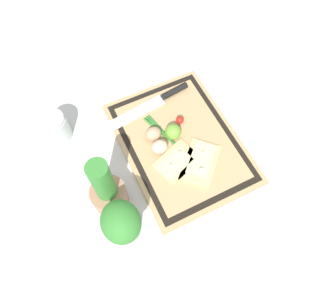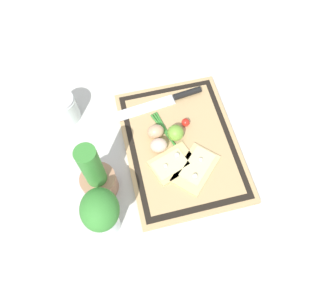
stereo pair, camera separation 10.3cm
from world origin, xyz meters
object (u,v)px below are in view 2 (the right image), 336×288
Objects in this scene: pizza_slice_far at (172,163)px; herb_pot at (97,177)px; lime at (176,133)px; herb_glass at (102,213)px; pizza_slice_near at (196,168)px; knife at (173,98)px; cherry_tomato_red at (186,122)px; egg_brown at (156,131)px; sauce_jar at (65,109)px; egg_pink at (159,145)px.

herb_pot reaches higher than pizza_slice_far.
herb_glass reaches higher than lime.
lime is at bearing 15.23° from pizza_slice_near.
knife is at bearing -14.80° from pizza_slice_far.
lime is 0.28× the size of herb_glass.
herb_glass is at bearing 120.78° from pizza_slice_far.
lime reaches higher than cherry_tomato_red.
egg_brown reaches higher than knife.
lime is (-0.02, -0.06, 0.00)m from egg_brown.
knife is (0.24, -0.06, 0.00)m from pizza_slice_far.
herb_glass reaches higher than pizza_slice_far.
pizza_slice_far is at bearing 165.20° from knife.
egg_pink is at bearing -127.44° from sauce_jar.
sauce_jar is 0.52× the size of herb_glass.
sauce_jar reaches higher than lime.
egg_brown is 1.02× the size of lime.
pizza_slice_far is 2.98× the size of lime.
knife is 1.63× the size of herb_glass.
herb_pot is 2.41× the size of sauce_jar.
sauce_jar is (0.03, 0.36, 0.02)m from knife.
knife is 0.15m from lime.
pizza_slice_far is 0.65× the size of herb_pot.
cherry_tomato_red is at bearing -31.11° from pizza_slice_far.
herb_pot is at bearing 1.26° from herb_glass.
egg_brown is at bearing 98.29° from cherry_tomato_red.
pizza_slice_far is 0.23m from herb_pot.
knife is 0.39m from herb_pot.
cherry_tomato_red is at bearing -49.04° from herb_glass.
lime is at bearing -64.65° from egg_pink.
sauce_jar reaches higher than egg_pink.
herb_pot is at bearing 131.28° from knife.
lime is at bearing -118.20° from sauce_jar.
egg_pink is at bearing 115.35° from lime.
knife is at bearing -27.42° from egg_pink.
pizza_slice_near is 0.27m from knife.
lime is 0.22× the size of herb_pot.
cherry_tomato_red is 0.11× the size of herb_pot.
lime reaches higher than egg_pink.
pizza_slice_far is 0.15m from cherry_tomato_red.
cherry_tomato_red reaches higher than pizza_slice_near.
pizza_slice_far is 0.82× the size of herb_glass.
herb_pot is (-0.02, 0.23, 0.06)m from pizza_slice_far.
knife is 0.11m from cherry_tomato_red.
egg_pink is (0.06, 0.03, 0.02)m from pizza_slice_far.
egg_pink is 0.07m from lime.
egg_brown is (-0.12, 0.09, 0.01)m from knife.
pizza_slice_near is at bearing -164.77° from lime.
knife is 0.20m from egg_pink.
pizza_slice_far is 5.78× the size of cherry_tomato_red.
egg_pink is 0.34m from sauce_jar.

